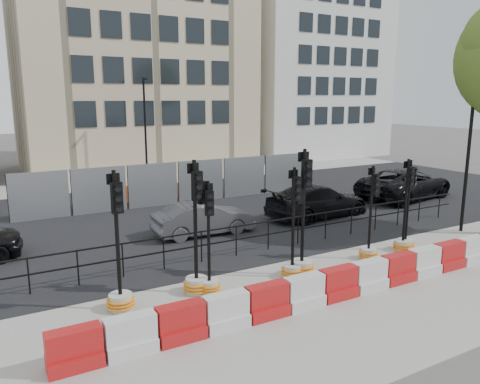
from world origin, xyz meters
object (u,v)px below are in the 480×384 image
traffic_signal_h (406,232)px  car_c (317,201)px  traffic_signal_a (120,283)px  traffic_signal_d (293,252)px  lamp_post_near (470,146)px

traffic_signal_h → car_c: size_ratio=0.61×
traffic_signal_a → traffic_signal_d: (4.72, -0.34, 0.05)m
lamp_post_near → traffic_signal_d: 8.59m
car_c → traffic_signal_d: bearing=131.2°
traffic_signal_d → traffic_signal_h: bearing=2.9°
traffic_signal_d → traffic_signal_h: traffic_signal_d is taller
traffic_signal_d → car_c: 6.95m
lamp_post_near → traffic_signal_a: bearing=-178.8°
lamp_post_near → traffic_signal_h: lamp_post_near is taller
traffic_signal_a → traffic_signal_h: traffic_signal_a is taller
traffic_signal_a → traffic_signal_d: 4.73m
traffic_signal_a → car_c: 10.63m
traffic_signal_d → traffic_signal_h: (4.65, 0.14, -0.13)m
traffic_signal_a → traffic_signal_h: (9.37, -0.20, -0.08)m
traffic_signal_h → car_c: bearing=68.1°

